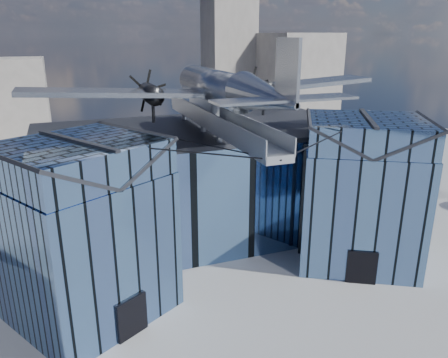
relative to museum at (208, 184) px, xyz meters
name	(u,v)px	position (x,y,z in m)	size (l,w,h in m)	color
ground_plane	(233,274)	(0.00, -5.82, -5.54)	(120.00, 120.00, 0.00)	gray
museum	(208,184)	(0.00, 0.00, 0.00)	(32.88, 24.50, 17.60)	#4E6F9F
bg_towers	(134,81)	(1.45, 44.67, 4.47)	(77.00, 24.50, 26.00)	gray
tree_plaza_e	(412,197)	(17.18, -5.53, -1.49)	(3.88, 3.88, 5.98)	#362315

